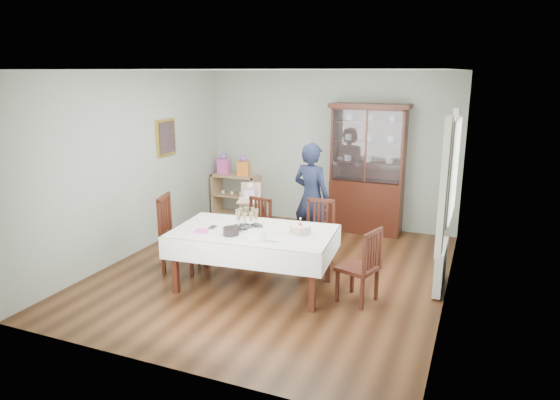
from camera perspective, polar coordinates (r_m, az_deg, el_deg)
The scene contains 25 objects.
floor at distance 6.96m, azimuth -0.70°, elevation -8.17°, with size 5.00×5.00×0.00m, color #593319.
room_shell at distance 6.98m, azimuth 0.97°, elevation 6.44°, with size 5.00×5.00×5.00m.
dining_table at distance 6.36m, azimuth -3.02°, elevation -6.71°, with size 2.10×1.33×0.76m.
china_cabinet at distance 8.50m, azimuth 9.97°, elevation 3.71°, with size 1.30×0.48×2.18m.
sideboard at distance 9.51m, azimuth -5.04°, elevation 0.56°, with size 0.90×0.38×0.80m.
picture_frame at distance 8.28m, azimuth -12.89°, elevation 6.97°, with size 0.04×0.48×0.58m, color gold.
window at distance 6.32m, azimuth 19.29°, elevation 3.35°, with size 0.04×1.02×1.22m, color white.
curtain_left at distance 5.73m, azimuth 18.21°, elevation 1.34°, with size 0.07×0.30×1.55m, color silver.
curtain_right at distance 6.95m, azimuth 19.05°, elevation 3.48°, with size 0.07×0.30×1.55m, color silver.
radiator at distance 6.66m, azimuth 17.87°, elevation -7.21°, with size 0.10×0.80×0.55m, color white.
chair_far_left at distance 7.36m, azimuth -2.94°, elevation -4.72°, with size 0.46×0.46×0.89m.
chair_far_right at distance 7.04m, azimuth 4.29°, elevation -5.48°, with size 0.45×0.45×0.95m.
chair_end_left at distance 7.06m, azimuth -11.37°, elevation -5.39°, with size 0.58×0.58×1.05m.
chair_end_right at distance 6.08m, azimuth 8.97°, elevation -9.02°, with size 0.52×0.52×0.92m.
woman at distance 7.51m, azimuth 3.61°, elevation 0.24°, with size 0.61×0.40×1.67m, color black.
high_chair at distance 8.07m, azimuth -3.40°, elevation -2.10°, with size 0.54×0.54×0.98m.
champagne_tray at distance 6.30m, azimuth -3.77°, elevation -2.54°, with size 0.40×0.40×0.24m.
birthday_cake at distance 6.09m, azimuth 2.33°, elevation -3.39°, with size 0.30×0.30×0.21m.
plate_stack_dark at distance 6.08m, azimuth -5.62°, elevation -3.56°, with size 0.19×0.19×0.09m, color black.
plate_stack_white at distance 5.93m, azimuth -2.72°, elevation -3.96°, with size 0.23×0.23×0.10m, color white.
napkin_stack at distance 6.24m, azimuth -8.97°, elevation -3.54°, with size 0.15×0.15×0.02m, color #DB51A6.
cutlery at distance 6.41m, azimuth -7.99°, elevation -3.05°, with size 0.11×0.16×0.01m, color silver, non-canonical shape.
cake_knife at distance 5.84m, azimuth -1.60°, elevation -4.69°, with size 0.27×0.02×0.01m, color silver.
gift_bag_pink at distance 9.49m, azimuth -6.50°, elevation 4.03°, with size 0.21×0.13×0.39m.
gift_bag_orange at distance 9.30m, azimuth -4.25°, elevation 3.83°, with size 0.23×0.19×0.38m.
Camera 1 is at (2.52, -5.91, 2.68)m, focal length 32.00 mm.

